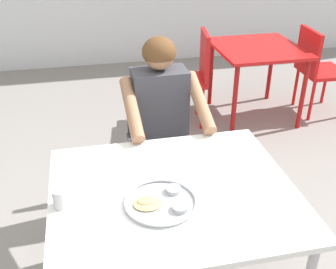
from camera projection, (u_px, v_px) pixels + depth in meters
table_foreground at (173, 201)px, 1.88m from camera, size 1.12×0.94×0.73m
thali_tray at (161, 202)px, 1.75m from camera, size 0.32×0.32×0.03m
drinking_cup at (61, 197)px, 1.72m from camera, size 0.07×0.07×0.09m
chair_foreground at (156, 133)px, 2.78m from camera, size 0.40×0.41×0.85m
diner_foreground at (163, 118)px, 2.49m from camera, size 0.50×0.56×1.21m
table_background_red at (257, 56)px, 3.83m from camera, size 0.79×0.82×0.72m
chair_red_left at (192, 73)px, 3.76m from camera, size 0.47×0.45×0.89m
chair_red_right at (316, 65)px, 3.96m from camera, size 0.43×0.46×0.86m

